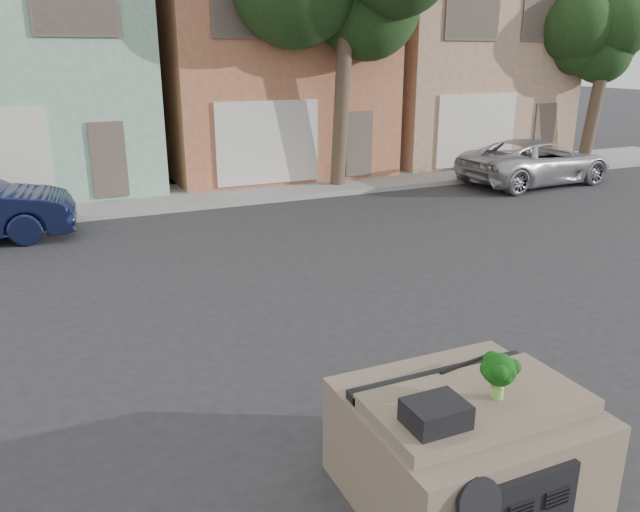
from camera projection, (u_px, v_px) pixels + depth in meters
ground_plane at (326, 358)px, 8.47m from camera, size 120.00×120.00×0.00m
sidewalk at (170, 198)px, 17.55m from camera, size 40.00×3.00×0.15m
townhouse_mint at (15, 59)px, 18.51m from camera, size 7.20×8.20×7.55m
townhouse_tan at (256, 58)px, 21.43m from camera, size 7.20×8.20×7.55m
townhouse_beige at (438, 58)px, 24.35m from camera, size 7.20×8.20×7.55m
silver_pickup at (533, 184)px, 19.78m from camera, size 5.20×2.65×1.41m
tree_near at (342, 42)px, 17.60m from camera, size 4.40×4.00×8.50m
tree_far at (597, 81)px, 21.88m from camera, size 3.20×3.00×6.00m
car_dashboard at (463, 443)px, 5.70m from camera, size 2.00×1.80×1.12m
instrument_hump at (436, 414)px, 4.96m from camera, size 0.48×0.38×0.20m
wiper_arm at (467, 363)px, 5.96m from camera, size 0.69×0.15×0.02m
broccoli at (499, 376)px, 5.32m from camera, size 0.46×0.46×0.42m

